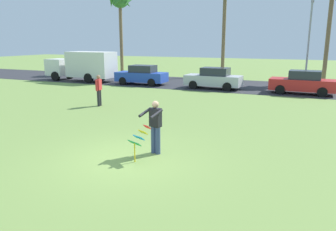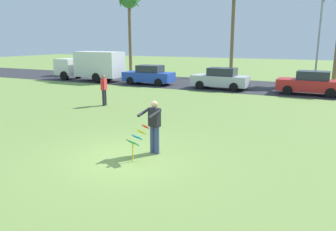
{
  "view_description": "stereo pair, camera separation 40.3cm",
  "coord_description": "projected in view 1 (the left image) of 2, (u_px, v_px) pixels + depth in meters",
  "views": [
    {
      "loc": [
        4.94,
        -8.24,
        3.58
      ],
      "look_at": [
        0.58,
        1.84,
        1.05
      ],
      "focal_mm": 34.89,
      "sensor_mm": 36.0,
      "label": 1
    },
    {
      "loc": [
        5.31,
        -8.07,
        3.58
      ],
      "look_at": [
        0.58,
        1.84,
        1.05
      ],
      "focal_mm": 34.89,
      "sensor_mm": 36.0,
      "label": 2
    }
  ],
  "objects": [
    {
      "name": "parked_car_red",
      "position": [
        303.0,
        83.0,
        22.2
      ],
      "size": [
        4.26,
        1.95,
        1.6
      ],
      "color": "red",
      "rests_on": "ground"
    },
    {
      "name": "parked_car_silver",
      "position": [
        214.0,
        79.0,
        24.63
      ],
      "size": [
        4.23,
        1.89,
        1.6
      ],
      "color": "silver",
      "rests_on": "ground"
    },
    {
      "name": "parked_truck_white_box",
      "position": [
        84.0,
        65.0,
        29.12
      ],
      "size": [
        6.74,
        2.22,
        2.62
      ],
      "color": "silver",
      "rests_on": "ground"
    },
    {
      "name": "kite_held",
      "position": [
        139.0,
        138.0,
        9.8
      ],
      "size": [
        0.59,
        0.72,
        1.07
      ],
      "color": "red",
      "rests_on": "ground"
    },
    {
      "name": "road_strip",
      "position": [
        242.0,
        86.0,
        26.29
      ],
      "size": [
        120.0,
        8.0,
        0.01
      ],
      "primitive_type": "cube",
      "color": "#2D2D33",
      "rests_on": "ground"
    },
    {
      "name": "person_walker_near",
      "position": [
        99.0,
        89.0,
        18.09
      ],
      "size": [
        0.28,
        0.56,
        1.73
      ],
      "color": "#26262B",
      "rests_on": "ground"
    },
    {
      "name": "ground_plane",
      "position": [
        127.0,
        159.0,
        10.08
      ],
      "size": [
        120.0,
        120.0,
        0.0
      ],
      "primitive_type": "plane",
      "color": "olive"
    },
    {
      "name": "palm_tree_left_near",
      "position": [
        120.0,
        2.0,
        35.71
      ],
      "size": [
        2.58,
        2.71,
        9.15
      ],
      "color": "brown",
      "rests_on": "ground"
    },
    {
      "name": "streetlight_pole",
      "position": [
        309.0,
        35.0,
        27.75
      ],
      "size": [
        0.24,
        1.65,
        7.0
      ],
      "color": "#9E9EA3",
      "rests_on": "ground"
    },
    {
      "name": "parked_car_blue",
      "position": [
        142.0,
        75.0,
        27.01
      ],
      "size": [
        4.24,
        1.9,
        1.6
      ],
      "color": "#2347B7",
      "rests_on": "ground"
    },
    {
      "name": "person_kite_flyer",
      "position": [
        155.0,
        125.0,
        10.38
      ],
      "size": [
        0.63,
        0.72,
        1.73
      ],
      "color": "#384772",
      "rests_on": "ground"
    }
  ]
}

